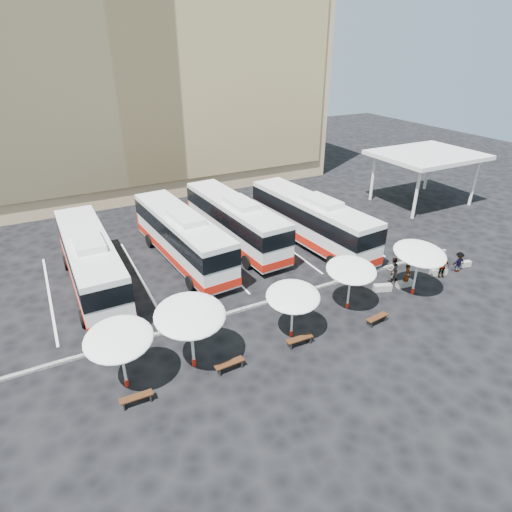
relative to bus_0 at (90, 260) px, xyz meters
name	(u,v)px	position (x,y,z in m)	size (l,w,h in m)	color
ground	(264,309)	(9.07, -7.73, -2.12)	(120.00, 120.00, 0.00)	black
sandstone_building	(126,67)	(9.07, 24.13, 10.50)	(42.00, 18.25, 29.60)	tan
service_canopy	(427,156)	(33.07, 2.27, 2.74)	(10.00, 8.00, 5.20)	white
curb_divider	(260,304)	(9.07, -7.23, -2.05)	(34.00, 0.25, 0.15)	black
bay_lines	(215,258)	(9.07, 0.27, -2.12)	(24.15, 12.00, 0.01)	white
bus_0	(90,260)	(0.00, 0.00, 0.00)	(3.18, 13.12, 4.16)	white
bus_1	(182,235)	(6.76, 1.04, 0.00)	(3.84, 13.26, 4.15)	white
bus_2	(235,220)	(11.61, 2.00, -0.01)	(3.66, 13.21, 4.14)	white
bus_3	(311,219)	(17.16, -0.85, 0.06)	(3.97, 13.67, 4.28)	white
sunshade_0	(119,339)	(-0.17, -10.53, 0.76)	(4.00, 4.03, 3.40)	white
sunshade_1	(190,315)	(3.30, -10.66, 1.06)	(3.80, 3.84, 3.75)	white
sunshade_2	(293,296)	(9.15, -10.89, 0.57)	(4.02, 4.04, 3.17)	white
sunshade_3	(351,270)	(13.85, -10.07, 0.63)	(4.02, 4.04, 3.24)	white
sunshade_4	(420,254)	(18.84, -10.73, 0.89)	(3.70, 3.74, 3.55)	white
wood_bench_0	(136,398)	(-0.02, -11.94, -1.76)	(1.56, 0.45, 0.47)	black
wood_bench_1	(229,364)	(4.80, -11.85, -1.75)	(1.62, 0.49, 0.49)	black
wood_bench_2	(299,340)	(9.11, -11.81, -1.75)	(1.60, 0.47, 0.49)	black
wood_bench_3	(377,318)	(14.37, -12.23, -1.76)	(1.60, 0.58, 0.48)	black
conc_bench_0	(382,288)	(17.30, -9.51, -1.89)	(1.23, 0.41, 0.46)	gray
conc_bench_1	(404,284)	(19.03, -9.79, -1.90)	(1.18, 0.39, 0.44)	gray
conc_bench_2	(438,272)	(22.47, -9.69, -1.89)	(1.24, 0.41, 0.46)	gray
conc_bench_3	(464,264)	(25.15, -9.69, -1.92)	(1.11, 0.37, 0.41)	gray
passenger_0	(407,276)	(19.12, -9.82, -1.28)	(0.61, 0.40, 1.68)	black
passenger_1	(393,270)	(18.79, -8.80, -1.22)	(0.88, 0.68, 1.80)	black
passenger_2	(442,266)	(22.35, -10.01, -1.27)	(1.00, 0.42, 1.71)	black
passenger_3	(459,262)	(24.08, -9.98, -1.35)	(1.00, 0.58, 1.56)	black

